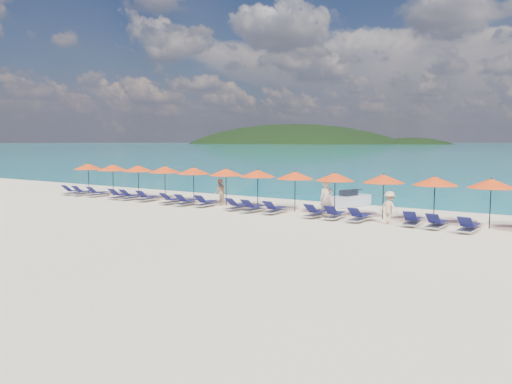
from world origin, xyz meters
The scene contains 37 objects.
ground centered at (0.00, 0.00, 0.00)m, with size 1400.00×1400.00×0.00m, color beige.
headland_main centered at (-300.00, 540.00, -38.00)m, with size 374.00×242.00×126.50m.
headland_small centered at (-150.00, 560.00, -35.00)m, with size 162.00×126.00×85.50m.
jetski centered at (2.85, 8.92, 0.40)m, with size 1.67×2.87×0.96m.
beachgoer_a centered at (3.44, 4.31, 0.92)m, with size 0.67×0.44×1.85m, color tan.
beachgoer_b centered at (-3.91, 5.02, 0.81)m, with size 0.79×0.45×1.62m, color tan.
beachgoer_c centered at (6.86, 3.88, 0.77)m, with size 1.00×0.46×1.55m, color tan.
umbrella_0 centered at (-15.88, 4.90, 2.02)m, with size 2.10×2.10×2.28m.
umbrella_1 centered at (-13.27, 4.93, 2.02)m, with size 2.10×2.10×2.28m.
umbrella_2 centered at (-10.97, 5.13, 2.02)m, with size 2.10×2.10×2.28m.
umbrella_3 centered at (-8.53, 5.15, 2.02)m, with size 2.10×2.10×2.28m.
umbrella_4 centered at (-6.05, 5.11, 2.02)m, with size 2.10×2.10×2.28m.
umbrella_5 centered at (-3.53, 5.12, 2.02)m, with size 2.10×2.10×2.28m.
umbrella_6 centered at (-1.28, 5.14, 2.02)m, with size 2.10×2.10×2.28m.
umbrella_7 centered at (1.25, 4.97, 2.02)m, with size 2.10×2.10×2.28m.
umbrella_8 centered at (3.58, 5.02, 2.02)m, with size 2.10×2.10×2.28m.
umbrella_9 centered at (6.10, 5.18, 2.02)m, with size 2.10×2.10×2.28m.
umbrella_10 centered at (8.57, 5.14, 2.02)m, with size 2.10×2.10×2.28m.
umbrella_11 centered at (10.96, 5.14, 2.02)m, with size 2.10×2.10×2.28m.
lounger_0 centered at (-16.33, 3.85, 0.24)m, with size 0.68×1.72×0.66m.
lounger_1 centered at (-15.25, 3.91, 0.24)m, with size 0.70×1.73×0.66m.
lounger_2 centered at (-13.82, 4.00, 0.24)m, with size 0.69×1.72×0.66m.
lounger_3 centered at (-11.46, 3.85, 0.24)m, with size 0.76×1.75×0.66m.
lounger_4 centered at (-10.44, 3.94, 0.24)m, with size 0.63×1.70×0.66m.
lounger_5 centered at (-9.00, 3.97, 0.24)m, with size 0.78×1.75×0.66m.
lounger_6 centered at (-6.67, 3.77, 0.24)m, with size 0.75×1.74×0.66m.
lounger_7 centered at (-5.50, 3.73, 0.24)m, with size 0.70×1.73×0.66m.
lounger_8 centered at (-4.21, 3.98, 0.24)m, with size 0.75×1.74×0.66m.
lounger_9 centered at (-1.77, 3.80, 0.24)m, with size 0.74×1.74×0.66m.
lounger_10 centered at (-0.63, 3.64, 0.24)m, with size 0.68×1.72×0.66m.
lounger_11 centered at (0.66, 3.76, 0.24)m, with size 0.63×1.70×0.66m.
lounger_12 centered at (3.11, 3.81, 0.24)m, with size 0.74×1.74×0.66m.
lounger_13 centered at (4.13, 3.81, 0.24)m, with size 0.71×1.73×0.66m.
lounger_14 centered at (5.44, 3.74, 0.24)m, with size 0.70×1.73×0.66m.
lounger_15 centered at (7.89, 4.02, 0.24)m, with size 0.73×1.74×0.66m.
lounger_16 centered at (9.00, 3.85, 0.24)m, with size 0.71×1.73×0.66m.
lounger_17 centered at (10.37, 3.65, 0.24)m, with size 0.76×1.74×0.66m.
Camera 1 is at (14.25, -18.78, 3.87)m, focal length 35.00 mm.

